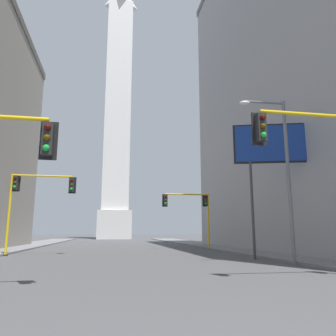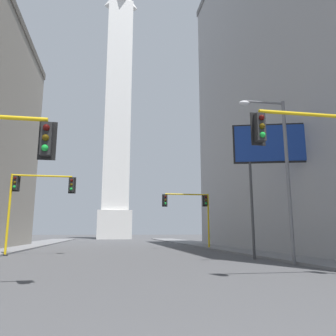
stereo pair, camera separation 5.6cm
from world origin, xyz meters
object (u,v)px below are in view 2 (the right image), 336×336
at_px(traffic_light_mid_left, 32,193).
at_px(street_lamp, 281,162).
at_px(obelisk, 118,108).
at_px(traffic_light_mid_right, 193,206).
at_px(billboard_sign, 283,147).
at_px(traffic_light_near_right, 335,150).

height_order(traffic_light_mid_left, street_lamp, street_lamp).
height_order(obelisk, traffic_light_mid_right, obelisk).
xyz_separation_m(obelisk, traffic_light_mid_right, (7.48, -49.49, -29.72)).
relative_size(traffic_light_mid_left, billboard_sign, 0.68).
distance_m(obelisk, traffic_light_mid_right, 58.21).
bearing_deg(traffic_light_mid_left, billboard_sign, -21.38).
bearing_deg(traffic_light_mid_right, billboard_sign, -78.62).
distance_m(obelisk, street_lamp, 72.84).
height_order(traffic_light_mid_right, traffic_light_near_right, traffic_light_near_right).
bearing_deg(obelisk, street_lamp, -82.85).
height_order(obelisk, street_lamp, obelisk).
xyz_separation_m(traffic_light_mid_left, billboard_sign, (17.56, -6.88, 2.74)).
relative_size(obelisk, traffic_light_mid_right, 12.36).
distance_m(traffic_light_mid_right, traffic_light_near_right, 22.85).
bearing_deg(traffic_light_mid_right, street_lamp, -87.10).
distance_m(traffic_light_mid_left, traffic_light_near_right, 21.48).
xyz_separation_m(obelisk, traffic_light_mid_left, (-7.26, -56.63, -29.41)).
xyz_separation_m(traffic_light_mid_right, billboard_sign, (2.82, -14.02, 3.05)).
bearing_deg(obelisk, traffic_light_mid_left, -97.30).
bearing_deg(traffic_light_near_right, billboard_sign, 71.85).
relative_size(traffic_light_mid_right, billboard_sign, 0.63).
bearing_deg(street_lamp, traffic_light_mid_left, 147.59).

